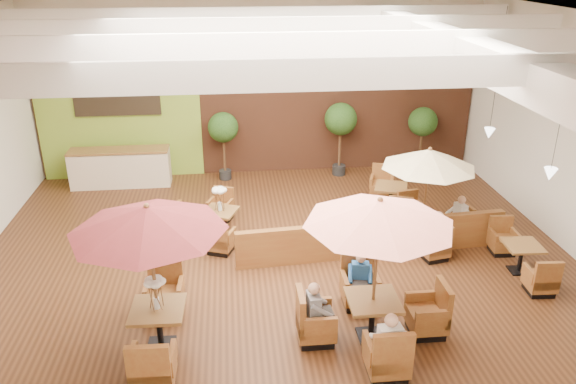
{
  "coord_description": "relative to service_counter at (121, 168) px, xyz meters",
  "views": [
    {
      "loc": [
        -1.0,
        -11.56,
        6.66
      ],
      "look_at": [
        0.3,
        0.5,
        1.5
      ],
      "focal_mm": 35.0,
      "sensor_mm": 36.0,
      "label": 1
    }
  ],
  "objects": [
    {
      "name": "room",
      "position": [
        4.65,
        -3.88,
        3.05
      ],
      "size": [
        14.04,
        14.0,
        5.52
      ],
      "color": "#381E0F",
      "rests_on": "ground"
    },
    {
      "name": "service_counter",
      "position": [
        0.0,
        0.0,
        0.0
      ],
      "size": [
        3.0,
        0.75,
        1.18
      ],
      "color": "beige",
      "rests_on": "ground"
    },
    {
      "name": "booth_divider",
      "position": [
        6.68,
        -5.17,
        -0.13
      ],
      "size": [
        6.57,
        0.7,
        0.91
      ],
      "primitive_type": "cube",
      "rotation": [
        0.0,
        0.0,
        0.08
      ],
      "color": "brown",
      "rests_on": "ground"
    },
    {
      "name": "table_0",
      "position": [
        1.98,
        -8.07,
        1.6
      ],
      "size": [
        2.68,
        2.84,
        2.89
      ],
      "rotation": [
        0.0,
        0.0,
        -0.04
      ],
      "color": "brown",
      "rests_on": "ground"
    },
    {
      "name": "table_1",
      "position": [
        5.89,
        -8.19,
        1.35
      ],
      "size": [
        2.8,
        2.8,
        2.87
      ],
      "rotation": [
        0.0,
        0.0,
        -0.01
      ],
      "color": "brown",
      "rests_on": "ground"
    },
    {
      "name": "table_2",
      "position": [
        8.07,
        -4.56,
        1.12
      ],
      "size": [
        2.5,
        2.5,
        2.48
      ],
      "rotation": [
        0.0,
        0.0,
        0.2
      ],
      "color": "brown",
      "rests_on": "ground"
    },
    {
      "name": "table_3",
      "position": [
        2.84,
        -3.72,
        -0.14
      ],
      "size": [
        1.78,
        2.52,
        1.48
      ],
      "rotation": [
        0.0,
        0.0,
        -0.38
      ],
      "color": "brown",
      "rests_on": "ground"
    },
    {
      "name": "table_4",
      "position": [
        9.8,
        -6.24,
        -0.25
      ],
      "size": [
        0.83,
        2.35,
        0.87
      ],
      "rotation": [
        0.0,
        0.0,
        -0.06
      ],
      "color": "brown",
      "rests_on": "ground"
    },
    {
      "name": "table_5",
      "position": [
        7.77,
        -2.75,
        -0.22
      ],
      "size": [
        1.1,
        2.72,
        0.96
      ],
      "rotation": [
        0.0,
        0.0,
        -0.34
      ],
      "color": "brown",
      "rests_on": "ground"
    },
    {
      "name": "topiary_0",
      "position": [
        3.2,
        0.2,
        1.04
      ],
      "size": [
        0.94,
        0.94,
        2.18
      ],
      "color": "black",
      "rests_on": "ground"
    },
    {
      "name": "topiary_1",
      "position": [
        6.89,
        0.2,
        1.19
      ],
      "size": [
        1.02,
        1.02,
        2.38
      ],
      "color": "black",
      "rests_on": "ground"
    },
    {
      "name": "topiary_2",
      "position": [
        9.57,
        0.2,
        1.03
      ],
      "size": [
        0.93,
        0.93,
        2.16
      ],
      "color": "black",
      "rests_on": "ground"
    },
    {
      "name": "diner_0",
      "position": [
        5.89,
        -9.24,
        0.18
      ],
      "size": [
        0.41,
        0.33,
        0.81
      ],
      "rotation": [
        0.0,
        0.0,
        0.06
      ],
      "color": "white",
      "rests_on": "ground"
    },
    {
      "name": "diner_1",
      "position": [
        5.89,
        -7.14,
        0.14
      ],
      "size": [
        0.37,
        0.32,
        0.71
      ],
      "rotation": [
        0.0,
        0.0,
        2.96
      ],
      "color": "#225494",
      "rests_on": "ground"
    },
    {
      "name": "diner_2",
      "position": [
        4.83,
        -8.19,
        0.17
      ],
      "size": [
        0.32,
        0.39,
        0.78
      ],
      "rotation": [
        0.0,
        0.0,
        4.79
      ],
      "color": "slate",
      "rests_on": "ground"
    },
    {
      "name": "diner_3",
      "position": [
        8.07,
        -5.46,
        0.17
      ],
      "size": [
        0.39,
        0.32,
        0.79
      ],
      "rotation": [
        0.0,
        0.0,
        0.06
      ],
      "color": "#225494",
      "rests_on": "ground"
    },
    {
      "name": "diner_4",
      "position": [
        8.97,
        -4.56,
        0.14
      ],
      "size": [
        0.33,
        0.38,
        0.71
      ],
      "rotation": [
        0.0,
        0.0,
        1.77
      ],
      "color": "white",
      "rests_on": "ground"
    }
  ]
}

